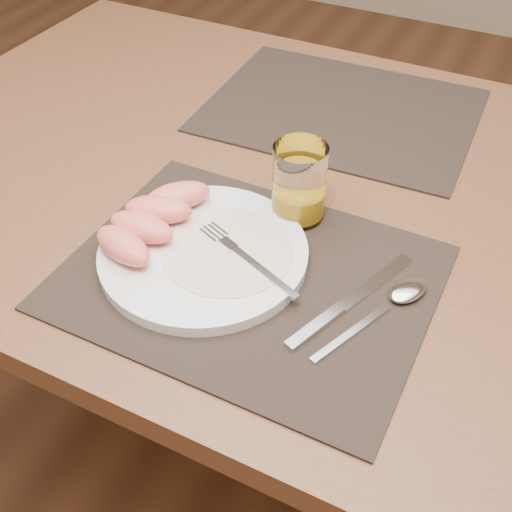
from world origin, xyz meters
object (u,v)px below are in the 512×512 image
object	(u,v)px
plate	(204,253)
juice_glass	(299,186)
placemat_far	(341,110)
placemat_near	(248,277)
table	(297,223)
fork	(241,253)
knife	(341,307)
spoon	(400,296)

from	to	relation	value
plate	juice_glass	world-z (taller)	juice_glass
placemat_far	juice_glass	distance (m)	0.31
placemat_near	juice_glass	xyz separation A→B (m)	(0.01, 0.14, 0.05)
table	fork	bearing A→B (deg)	-87.86
table	placemat_far	world-z (taller)	placemat_far
table	knife	world-z (taller)	knife
knife	spoon	size ratio (longest dim) A/B	1.15
table	spoon	xyz separation A→B (m)	(0.21, -0.17, 0.09)
plate	juice_glass	distance (m)	0.16
fork	plate	bearing A→B (deg)	-167.34
placemat_far	spoon	xyz separation A→B (m)	(0.23, -0.39, 0.01)
table	spoon	size ratio (longest dim) A/B	7.58
placemat_near	fork	bearing A→B (deg)	140.89
fork	spoon	xyz separation A→B (m)	(0.20, 0.03, -0.01)
placemat_near	fork	distance (m)	0.03
spoon	placemat_far	bearing A→B (deg)	119.86
spoon	juice_glass	xyz separation A→B (m)	(-0.18, 0.09, 0.04)
plate	knife	xyz separation A→B (m)	(0.19, -0.00, -0.01)
table	juice_glass	xyz separation A→B (m)	(0.03, -0.08, 0.14)
knife	juice_glass	size ratio (longest dim) A/B	1.91
placemat_near	knife	world-z (taller)	knife
table	plate	world-z (taller)	plate
plate	fork	size ratio (longest dim) A/B	1.61
placemat_far	plate	size ratio (longest dim) A/B	1.67
spoon	juice_glass	world-z (taller)	juice_glass
placemat_far	juice_glass	bearing A→B (deg)	-80.49
placemat_far	juice_glass	size ratio (longest dim) A/B	4.06
table	plate	distance (m)	0.24
table	placemat_far	xyz separation A→B (m)	(-0.02, 0.22, 0.09)
placemat_far	knife	world-z (taller)	knife
placemat_near	placemat_far	distance (m)	0.44
plate	placemat_far	bearing A→B (deg)	87.03
juice_glass	spoon	bearing A→B (deg)	-28.06
plate	placemat_near	bearing A→B (deg)	-3.84
placemat_near	placemat_far	size ratio (longest dim) A/B	1.00
placemat_near	table	bearing A→B (deg)	96.89
placemat_far	spoon	bearing A→B (deg)	-60.14
table	fork	xyz separation A→B (m)	(0.01, -0.20, 0.11)
placemat_near	juice_glass	distance (m)	0.15
placemat_near	plate	size ratio (longest dim) A/B	1.67
spoon	juice_glass	size ratio (longest dim) A/B	1.67
placemat_far	juice_glass	xyz separation A→B (m)	(0.05, -0.30, 0.05)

